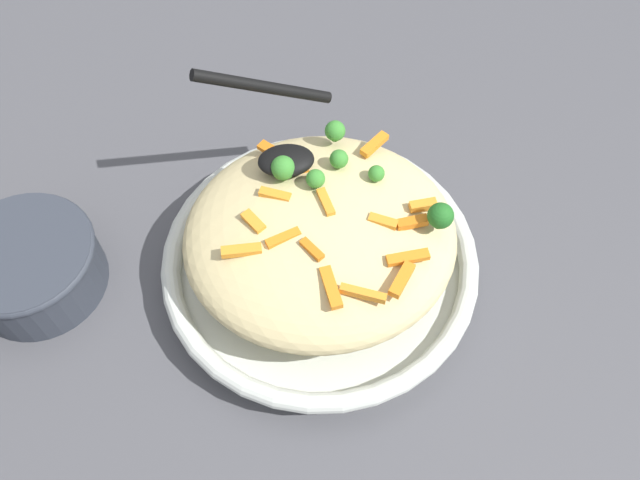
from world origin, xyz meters
name	(u,v)px	position (x,y,z in m)	size (l,w,h in m)	color
ground_plane	(320,275)	(0.00, 0.00, 0.00)	(2.40, 2.40, 0.00)	#4C4C51
serving_bowl	(320,263)	(0.00, 0.00, 0.02)	(0.33, 0.33, 0.05)	silver
pasta_mound	(320,236)	(0.00, 0.00, 0.08)	(0.27, 0.25, 0.08)	#DBC689
carrot_piece_0	(423,205)	(0.10, 0.00, 0.11)	(0.03, 0.01, 0.01)	orange
carrot_piece_1	(312,249)	(-0.01, -0.04, 0.12)	(0.03, 0.01, 0.01)	orange
carrot_piece_2	(301,163)	(-0.01, 0.07, 0.11)	(0.03, 0.01, 0.01)	orange
carrot_piece_3	(408,257)	(0.07, -0.06, 0.11)	(0.04, 0.01, 0.01)	orange
carrot_piece_4	(253,218)	(-0.06, 0.00, 0.12)	(0.03, 0.01, 0.01)	orange
carrot_piece_5	(333,287)	(0.00, -0.08, 0.11)	(0.04, 0.01, 0.01)	orange
carrot_piece_6	(402,280)	(0.06, -0.08, 0.11)	(0.04, 0.01, 0.01)	orange
carrot_piece_7	(412,222)	(0.09, -0.02, 0.11)	(0.03, 0.01, 0.01)	orange
carrot_piece_8	(383,221)	(0.06, -0.01, 0.12)	(0.03, 0.01, 0.01)	orange
carrot_piece_9	(283,238)	(-0.04, -0.02, 0.12)	(0.03, 0.01, 0.01)	orange
carrot_piece_10	(273,152)	(-0.04, 0.09, 0.11)	(0.03, 0.01, 0.01)	orange
carrot_piece_11	(241,250)	(-0.08, -0.03, 0.11)	(0.04, 0.01, 0.01)	orange
carrot_piece_12	(275,195)	(-0.04, 0.03, 0.12)	(0.03, 0.01, 0.01)	orange
carrot_piece_13	(374,144)	(0.07, 0.08, 0.11)	(0.04, 0.01, 0.01)	orange
carrot_piece_14	(363,293)	(0.03, -0.09, 0.11)	(0.04, 0.01, 0.01)	orange
carrot_piece_15	(326,203)	(0.01, 0.01, 0.12)	(0.03, 0.01, 0.01)	orange
broccoli_floret_0	(376,174)	(0.06, 0.04, 0.12)	(0.02, 0.02, 0.02)	#377928
broccoli_floret_1	(440,216)	(0.11, -0.02, 0.13)	(0.03, 0.03, 0.03)	#205B1C
broccoli_floret_2	(335,131)	(0.03, 0.10, 0.12)	(0.02, 0.02, 0.02)	#377928
broccoli_floret_3	(283,168)	(-0.03, 0.05, 0.13)	(0.02, 0.02, 0.03)	#377928
broccoli_floret_4	(313,179)	(0.00, 0.03, 0.13)	(0.02, 0.02, 0.02)	#377928
broccoli_floret_5	(339,159)	(0.03, 0.06, 0.12)	(0.02, 0.02, 0.02)	#377928
serving_spoon	(278,134)	(-0.03, 0.08, 0.14)	(0.14, 0.11, 0.09)	black
companion_bowl	(30,264)	(-0.30, 0.03, 0.04)	(0.15, 0.15, 0.07)	#333842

